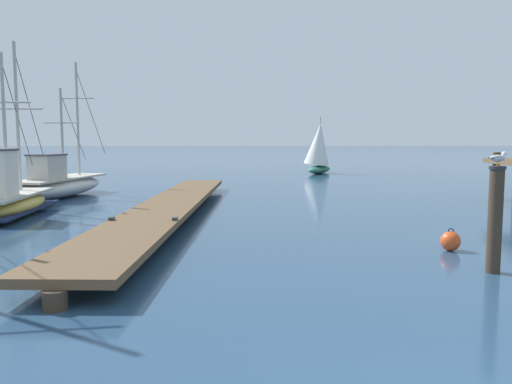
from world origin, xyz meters
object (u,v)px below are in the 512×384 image
mooring_buoy (450,241)px  distant_sailboat (319,149)px  fishing_boat_0 (3,198)px  mooring_piling (495,218)px  fishing_boat_2 (59,184)px  perched_seagull (498,158)px

mooring_buoy → distant_sailboat: (1.41, 25.77, 1.59)m
fishing_boat_0 → mooring_piling: (12.22, -7.52, 0.44)m
fishing_boat_0 → fishing_boat_2: (-0.08, 5.46, 0.00)m
mooring_buoy → mooring_piling: bearing=-90.2°
mooring_piling → fishing_boat_0: bearing=148.4°
fishing_boat_2 → distant_sailboat: size_ratio=1.84×
mooring_buoy → distant_sailboat: bearing=86.9°
fishing_boat_0 → distant_sailboat: (13.63, 20.12, 1.22)m
fishing_boat_2 → mooring_buoy: bearing=-42.1°
fishing_boat_0 → mooring_buoy: 13.48m
fishing_boat_2 → perched_seagull: fishing_boat_2 is taller
mooring_buoy → distant_sailboat: 25.86m
perched_seagull → distant_sailboat: distant_sailboat is taller
perched_seagull → mooring_buoy: (0.01, 1.87, -1.92)m
mooring_piling → distant_sailboat: distant_sailboat is taller
fishing_boat_0 → fishing_boat_2: 5.46m
fishing_boat_2 → mooring_buoy: fishing_boat_2 is taller
perched_seagull → distant_sailboat: size_ratio=0.09×
perched_seagull → mooring_buoy: 2.68m
fishing_boat_0 → perched_seagull: fishing_boat_0 is taller
fishing_boat_0 → distant_sailboat: bearing=55.9°
fishing_boat_0 → mooring_piling: fishing_boat_0 is taller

